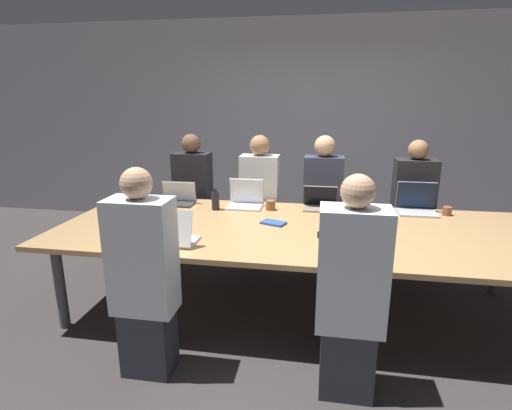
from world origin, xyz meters
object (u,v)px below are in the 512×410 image
object	(u,v)px
laptop_far_midleft	(246,199)
laptop_far_right	(416,204)
person_near_left	(144,279)
laptop_far_left	(178,198)
laptop_near_midright	(355,246)
person_far_midleft	(260,203)
bottle_far_midleft	(216,200)
cup_far_left	(152,199)
person_near_midright	(351,294)
laptop_near_left	(173,235)
person_far_left	(193,199)
stapler	(325,233)
laptop_far_center	(320,202)
person_far_right	(412,211)
cup_far_right	(447,211)
person_far_center	(322,204)
cup_far_midleft	(271,205)

from	to	relation	value
laptop_far_midleft	laptop_far_right	bearing A→B (deg)	2.33
laptop_far_right	person_near_left	world-z (taller)	person_near_left
laptop_far_left	laptop_near_midright	size ratio (longest dim) A/B	0.99
laptop_far_left	person_far_midleft	world-z (taller)	person_far_midleft
person_far_midleft	laptop_near_midright	world-z (taller)	person_far_midleft
person_far_midleft	bottle_far_midleft	bearing A→B (deg)	-121.72
cup_far_left	laptop_far_midleft	distance (m)	0.95
laptop_near_midright	person_far_midleft	bearing A→B (deg)	-59.58
person_near_midright	laptop_near_left	xyz separation A→B (m)	(-1.25, 0.41, 0.15)
bottle_far_midleft	laptop_far_right	size ratio (longest dim) A/B	0.61
person_far_left	stapler	xyz separation A→B (m)	(1.46, -1.19, 0.09)
person_far_left	laptop_far_center	xyz separation A→B (m)	(1.41, -0.42, 0.13)
person_far_midleft	laptop_far_right	world-z (taller)	person_far_midleft
laptop_far_midleft	bottle_far_midleft	world-z (taller)	laptop_far_midleft
person_far_right	cup_far_right	bearing A→B (deg)	-58.30
laptop_far_center	laptop_near_left	xyz separation A→B (m)	(-1.04, -1.14, 0.01)
person_far_center	laptop_near_left	xyz separation A→B (m)	(-1.06, -1.53, 0.14)
laptop_far_midleft	bottle_far_midleft	xyz separation A→B (m)	(-0.26, -0.16, 0.01)
person_far_left	laptop_near_left	size ratio (longest dim) A/B	4.37
person_far_center	person_near_midright	bearing A→B (deg)	-84.59
laptop_near_midright	stapler	size ratio (longest dim) A/B	2.31
person_far_midleft	person_near_left	xyz separation A→B (m)	(-0.44, -1.92, -0.01)
person_far_left	cup_far_left	size ratio (longest dim) A/B	16.86
cup_far_midleft	person_far_right	bearing A→B (deg)	18.15
person_far_midleft	cup_far_midleft	distance (m)	0.51
bottle_far_midleft	cup_far_right	xyz separation A→B (m)	(2.12, 0.17, -0.05)
laptop_far_right	person_far_midleft	bearing A→B (deg)	168.13
person_near_left	stapler	bearing A→B (deg)	-144.88
person_near_left	cup_far_left	bearing A→B (deg)	-68.38
cup_far_right	person_far_center	size ratio (longest dim) A/B	0.06
person_far_right	cup_far_midleft	bearing A→B (deg)	-161.85
person_far_midleft	person_far_right	world-z (taller)	person_far_midleft
person_far_left	laptop_near_left	distance (m)	1.61
laptop_near_left	person_near_left	distance (m)	0.45
laptop_near_midright	cup_far_midleft	bearing A→B (deg)	-55.98
person_far_left	bottle_far_midleft	bearing A→B (deg)	-54.86
laptop_far_center	bottle_far_midleft	bearing A→B (deg)	-169.16
person_far_center	person_far_midleft	bearing A→B (deg)	-176.88
cup_far_left	laptop_far_center	xyz separation A→B (m)	(1.67, 0.07, 0.02)
bottle_far_midleft	stapler	distance (m)	1.19
cup_far_left	laptop_far_right	distance (m)	2.56
person_near_left	laptop_near_midright	bearing A→B (deg)	-162.78
laptop_far_midleft	laptop_near_midright	xyz separation A→B (m)	(0.97, -1.13, 0.00)
laptop_near_left	laptop_far_right	bearing A→B (deg)	-148.53
cup_far_left	laptop_far_right	bearing A→B (deg)	2.49
laptop_far_midleft	person_far_right	size ratio (longest dim) A/B	0.24
person_far_midleft	laptop_near_midright	bearing A→B (deg)	-59.58
bottle_far_midleft	person_far_right	xyz separation A→B (m)	(1.90, 0.53, -0.17)
bottle_far_midleft	person_near_midright	distance (m)	1.82
person_far_midleft	person_near_midright	distance (m)	2.09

